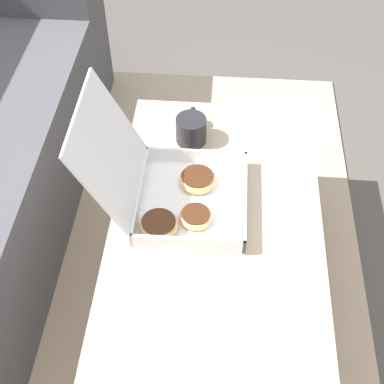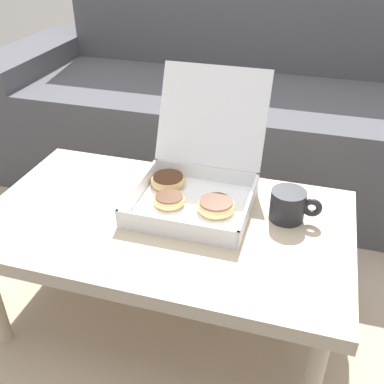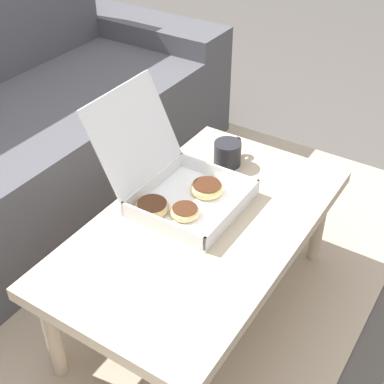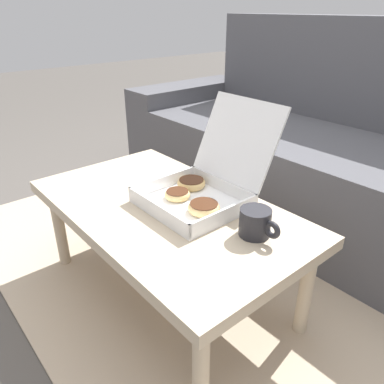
# 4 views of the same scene
# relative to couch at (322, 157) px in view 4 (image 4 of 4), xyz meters

# --- Properties ---
(ground_plane) EXTENTS (12.00, 12.00, 0.00)m
(ground_plane) POSITION_rel_couch_xyz_m (0.00, -0.80, -0.32)
(ground_plane) COLOR #514C47
(area_rug) EXTENTS (2.28, 1.89, 0.01)m
(area_rug) POSITION_rel_couch_xyz_m (0.00, -0.50, -0.31)
(area_rug) COLOR tan
(area_rug) RESTS_ON ground_plane
(couch) EXTENTS (2.16, 0.80, 0.94)m
(couch) POSITION_rel_couch_xyz_m (0.00, 0.00, 0.00)
(couch) COLOR #4C4C51
(couch) RESTS_ON ground_plane
(coffee_table) EXTENTS (0.98, 0.56, 0.38)m
(coffee_table) POSITION_rel_couch_xyz_m (0.00, -0.96, 0.03)
(coffee_table) COLOR #C6B293
(coffee_table) RESTS_ON ground_plane
(pastry_box) EXTENTS (0.32, 0.42, 0.32)m
(pastry_box) POSITION_rel_couch_xyz_m (0.05, -0.83, 0.13)
(pastry_box) COLOR white
(pastry_box) RESTS_ON coffee_table
(coffee_mug) EXTENTS (0.13, 0.09, 0.08)m
(coffee_mug) POSITION_rel_couch_xyz_m (0.31, -0.86, 0.11)
(coffee_mug) COLOR #232328
(coffee_mug) RESTS_ON coffee_table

